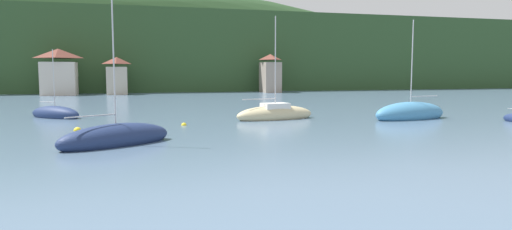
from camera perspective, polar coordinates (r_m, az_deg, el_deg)
name	(u,v)px	position (r m, az deg, el deg)	size (l,w,h in m)	color
wooded_hillside	(84,60)	(135.69, -21.24, 6.55)	(352.00, 61.22, 50.97)	#2D4C28
shore_building_west	(59,73)	(94.81, -23.99, 4.99)	(6.66, 5.44, 9.00)	beige
shore_building_westcentral	(117,76)	(93.67, -17.43, 4.77)	(4.14, 5.09, 7.48)	#BCB29E
shore_building_central	(270,74)	(98.39, 1.84, 5.31)	(3.79, 5.82, 8.40)	gray
sailboat_far_0	(410,114)	(45.53, 19.22, 0.17)	(8.72, 4.23, 10.15)	teal
sailboat_mid_1	(116,138)	(29.19, -17.54, -2.86)	(7.64, 5.88, 9.88)	navy
sailboat_far_3	(55,114)	(48.67, -24.40, 0.13)	(6.06, 5.78, 7.25)	navy
sailboat_far_10	(275,114)	(42.83, 2.47, 0.10)	(8.32, 3.69, 10.35)	#CCBC8E
mooring_buoy_near	(184,125)	(38.53, -9.25, -1.32)	(0.46, 0.46, 0.46)	yellow
mooring_buoy_mid	(77,131)	(37.22, -21.97, -1.90)	(0.58, 0.58, 0.58)	yellow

